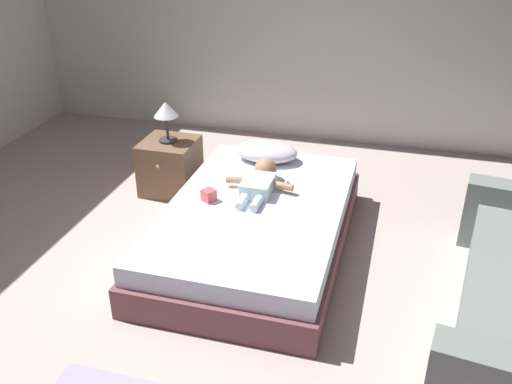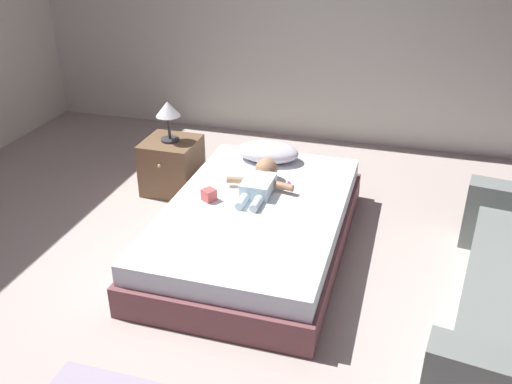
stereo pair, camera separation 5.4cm
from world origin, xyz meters
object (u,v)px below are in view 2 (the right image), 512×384
(pillow, at_px, (268,152))
(toothbrush, at_px, (287,185))
(nightstand, at_px, (172,165))
(lamp, at_px, (168,112))
(toy_block, at_px, (209,195))
(baby, at_px, (261,181))
(bed, at_px, (256,226))

(pillow, xyz_separation_m, toothbrush, (0.27, -0.42, -0.07))
(pillow, height_order, nightstand, pillow)
(lamp, bearing_deg, toy_block, -49.37)
(toothbrush, distance_m, toy_block, 0.64)
(baby, height_order, nightstand, baby)
(baby, height_order, toothbrush, baby)
(pillow, distance_m, baby, 0.53)
(pillow, height_order, baby, baby)
(bed, height_order, pillow, pillow)
(toothbrush, height_order, toy_block, toy_block)
(pillow, height_order, toothbrush, pillow)
(baby, distance_m, toothbrush, 0.22)
(bed, distance_m, baby, 0.36)
(pillow, relative_size, toothbrush, 3.92)
(bed, relative_size, toy_block, 17.28)
(toothbrush, xyz_separation_m, toy_block, (-0.50, -0.40, 0.04))
(toy_block, bearing_deg, bed, 6.70)
(bed, bearing_deg, nightstand, 144.48)
(toy_block, bearing_deg, nightstand, 130.63)
(bed, bearing_deg, pillow, 99.13)
(baby, relative_size, toy_block, 5.27)
(bed, relative_size, baby, 3.28)
(baby, distance_m, toy_block, 0.43)
(baby, relative_size, nightstand, 1.29)
(bed, distance_m, nightstand, 1.23)
(pillow, relative_size, baby, 0.84)
(pillow, bearing_deg, baby, -80.44)
(bed, distance_m, toothbrush, 0.43)
(pillow, height_order, lamp, lamp)
(pillow, bearing_deg, toothbrush, -57.48)
(toothbrush, relative_size, lamp, 0.38)
(baby, distance_m, nightstand, 1.09)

